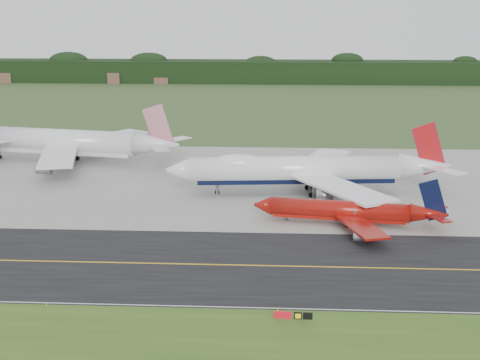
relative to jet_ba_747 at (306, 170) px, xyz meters
The scene contains 12 objects.
ground 41.30m from the jet_ba_747, 105.74° to the right, with size 600.00×600.00×0.00m, color #364B23.
taxiway 45.13m from the jet_ba_747, 104.35° to the right, with size 400.00×32.00×0.02m, color black.
apron 16.92m from the jet_ba_747, 133.80° to the left, with size 400.00×78.00×0.01m, color gray.
taxiway_centreline 45.13m from the jet_ba_747, 104.35° to the right, with size 400.00×0.40×0.00m, color gold.
taxiway_edge_line 60.19m from the jet_ba_747, 100.68° to the right, with size 400.00×0.25×0.00m, color silver.
horizon_treeline 234.61m from the jet_ba_747, 92.71° to the left, with size 700.00×25.00×12.00m.
jet_ba_747 is the anchor object (origin of this frame).
jet_red_737 23.21m from the jet_ba_747, 71.52° to the right, with size 35.99×29.04×9.73m.
jet_star_tail 67.14m from the jet_ba_747, 156.13° to the left, with size 62.61×51.65×16.57m.
taxiway_sign 63.69m from the jet_ba_747, 93.74° to the right, with size 4.96×0.35×1.65m.
edge_marker_left 70.86m from the jet_ba_747, 122.03° to the right, with size 0.16×0.16×0.50m, color yellow.
edge_marker_center 60.44m from the jet_ba_747, 95.82° to the right, with size 0.16×0.16×0.50m, color yellow.
Camera 1 is at (4.52, -102.70, 38.97)m, focal length 50.00 mm.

